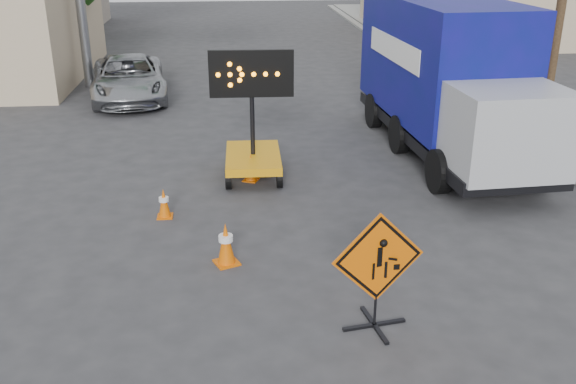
{
  "coord_description": "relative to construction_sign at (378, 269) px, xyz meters",
  "views": [
    {
      "loc": [
        -1.15,
        -7.32,
        5.62
      ],
      "look_at": [
        -0.19,
        2.78,
        1.47
      ],
      "focal_mm": 40.0,
      "sensor_mm": 36.0,
      "label": 1
    }
  ],
  "objects": [
    {
      "name": "box_truck",
      "position": [
        3.67,
        8.12,
        0.81
      ],
      "size": [
        3.07,
        8.54,
        3.99
      ],
      "rotation": [
        0.0,
        0.0,
        0.06
      ],
      "color": "black",
      "rests_on": "ground"
    },
    {
      "name": "cone_a",
      "position": [
        -2.24,
        2.22,
        -0.6
      ],
      "size": [
        0.53,
        0.53,
        0.8
      ],
      "rotation": [
        0.0,
        0.0,
        0.39
      ],
      "color": "#DA5904",
      "rests_on": "ground"
    },
    {
      "name": "arrow_board",
      "position": [
        -1.55,
        6.62,
        -0.31
      ],
      "size": [
        1.96,
        2.21,
        3.1
      ],
      "rotation": [
        0.0,
        0.0,
        -0.03
      ],
      "color": "orange",
      "rests_on": "ground"
    },
    {
      "name": "construction_sign",
      "position": [
        0.0,
        0.0,
        0.0
      ],
      "size": [
        1.42,
        1.01,
        1.9
      ],
      "rotation": [
        0.0,
        0.0,
        0.17
      ],
      "color": "black",
      "rests_on": "ground"
    },
    {
      "name": "cone_c",
      "position": [
        -1.62,
        6.36,
        -0.66
      ],
      "size": [
        0.45,
        0.45,
        0.68
      ],
      "rotation": [
        0.0,
        0.0,
        -0.42
      ],
      "color": "#DA5904",
      "rests_on": "ground"
    },
    {
      "name": "sidewalk_right",
      "position": [
        8.55,
        14.18,
        -0.92
      ],
      "size": [
        4.0,
        60.0,
        0.15
      ],
      "primitive_type": "cube",
      "color": "gray",
      "rests_on": "ground"
    },
    {
      "name": "cone_b",
      "position": [
        -3.52,
        4.4,
        -0.68
      ],
      "size": [
        0.33,
        0.33,
        0.64
      ],
      "rotation": [
        0.0,
        0.0,
        0.01
      ],
      "color": "#DA5904",
      "rests_on": "ground"
    },
    {
      "name": "ground",
      "position": [
        -0.95,
        -0.82,
        -1.0
      ],
      "size": [
        100.0,
        100.0,
        0.0
      ],
      "primitive_type": "plane",
      "color": "#2D2D30",
      "rests_on": "ground"
    },
    {
      "name": "pickup_truck",
      "position": [
        -5.59,
        14.88,
        -0.25
      ],
      "size": [
        3.2,
        5.68,
        1.5
      ],
      "primitive_type": "imported",
      "rotation": [
        0.0,
        0.0,
        0.14
      ],
      "color": "#9EA0A4",
      "rests_on": "ground"
    },
    {
      "name": "curb_right",
      "position": [
        6.25,
        14.18,
        -0.94
      ],
      "size": [
        0.4,
        60.0,
        0.12
      ],
      "primitive_type": "cube",
      "color": "gray",
      "rests_on": "ground"
    }
  ]
}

